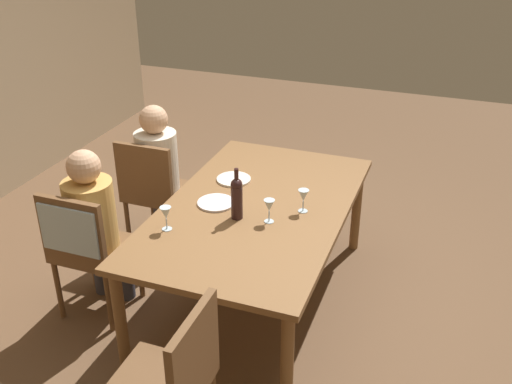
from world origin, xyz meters
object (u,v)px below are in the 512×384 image
Objects in this scene: dining_table at (256,216)px; wine_glass_centre at (303,196)px; wine_glass_near_right at (166,214)px; chair_far_right at (153,188)px; wine_glass_near_left at (269,206)px; dinner_plate_guest_left at (216,203)px; chair_far_left at (82,241)px; person_man_bearded at (94,220)px; person_woman_host at (159,166)px; wine_bottle_tall_green at (237,197)px; chair_left_end at (174,379)px; dinner_plate_host at (234,179)px.

wine_glass_centre is (0.04, -0.30, 0.18)m from dining_table.
wine_glass_centre is 0.85m from wine_glass_near_right.
wine_glass_near_left is at bearing -24.61° from chair_far_right.
wine_glass_near_left is 0.42m from dinner_plate_guest_left.
wine_glass_near_left is 0.61m from wine_glass_near_right.
person_man_bearded is (0.15, 0.00, 0.07)m from chair_far_left.
wine_glass_centre is (-0.30, -1.24, 0.31)m from chair_far_right.
person_man_bearded reaches higher than dinner_plate_guest_left.
wine_glass_centre is (-0.42, -1.24, 0.18)m from person_woman_host.
dining_table is 0.28m from wine_glass_near_left.
wine_bottle_tall_green is (0.22, -0.89, 0.22)m from person_man_bearded.
person_man_bearded is (0.93, 1.03, 0.13)m from chair_left_end.
dinner_plate_host is at bearing 12.49° from chair_left_end.
dinner_plate_guest_left is (0.34, -0.69, 0.08)m from person_man_bearded.
chair_left_end is 6.17× the size of wine_glass_near_right.
person_woman_host is 0.69m from dinner_plate_host.
chair_far_right is 0.70m from dinner_plate_host.
chair_far_right reaches higher than wine_glass_near_left.
dinner_plate_guest_left is at bearing 76.16° from wine_glass_near_left.
wine_glass_centre is at bearing -79.85° from dinner_plate_guest_left.
chair_far_left reaches higher than dining_table.
person_woman_host is (1.78, 1.03, 0.13)m from chair_left_end.
wine_glass_near_left reaches higher than dinner_plate_host.
dining_table is 7.94× the size of dinner_plate_guest_left.
dining_table is at bearing 3.75° from chair_left_end.
wine_glass_centre is at bearing -54.86° from wine_glass_near_right.
chair_left_end is 0.80× the size of person_man_bearded.
dinner_plate_host is at bearing 24.42° from wine_bottle_tall_green.
wine_glass_near_right is at bearing -58.72° from person_woman_host.
person_man_bearded is at bearing 113.03° from dining_table.
person_woman_host is (0.45, 0.94, -0.00)m from dining_table.
chair_left_end is (-0.78, -1.03, -0.06)m from chair_far_left.
wine_glass_near_right reaches higher than dinner_plate_host.
wine_glass_near_right is at bearing 28.75° from chair_left_end.
chair_left_end is 2.77× the size of wine_bottle_tall_green.
dinner_plate_guest_left is at bearing 14.88° from chair_left_end.
person_man_bearded is 7.70× the size of wine_glass_near_left.
wine_glass_near_left is 0.62m from dinner_plate_host.
person_man_bearded is at bearing 48.01° from chair_left_end.
dinner_plate_guest_left is (0.49, -0.69, 0.15)m from chair_far_left.
chair_far_left is 1.29m from chair_left_end.
wine_glass_near_left is 0.63× the size of dinner_plate_host.
dinner_plate_host is (0.45, 0.41, -0.10)m from wine_glass_near_left.
person_woman_host is at bearing 60.66° from wine_glass_near_left.
chair_far_left is at bearing -90.00° from person_man_bearded.
chair_left_end is at bearing -37.05° from chair_far_left.
chair_left_end is at bearing -172.84° from wine_bottle_tall_green.
wine_glass_near_left and wine_glass_near_right have the same top height.
wine_glass_near_right is (-0.05, -0.55, 0.18)m from person_man_bearded.
wine_bottle_tall_green is 2.23× the size of wine_glass_near_right.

